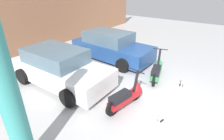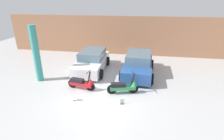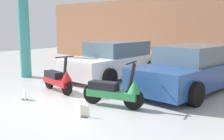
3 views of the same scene
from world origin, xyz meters
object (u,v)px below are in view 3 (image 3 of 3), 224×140
Objects in this scene: placard_near_left_scooter at (24,95)px; support_column_side at (24,34)px; scooter_front_right at (115,91)px; placard_near_right_scooter at (85,112)px; car_rear_left at (115,61)px; scooter_front_left at (58,79)px; car_rear_center at (190,70)px.

placard_near_left_scooter is 3.68m from support_column_side.
placard_near_right_scooter is (0.01, -0.99, -0.28)m from scooter_front_right.
car_rear_left reaches higher than placard_near_left_scooter.
scooter_front_right is at bearing -8.29° from support_column_side.
scooter_front_left is at bearing 90.08° from placard_near_left_scooter.
car_rear_center is (2.81, 2.61, 0.26)m from scooter_front_left.
car_rear_left reaches higher than scooter_front_right.
placard_near_left_scooter is at bearing 2.17° from car_rear_left.
scooter_front_right reaches higher than scooter_front_left.
car_rear_center is 15.54× the size of placard_near_left_scooter.
support_column_side reaches higher than placard_near_right_scooter.
scooter_front_right is at bearing -10.41° from car_rear_center.
scooter_front_right is 3.70m from car_rear_left.
scooter_front_left is 1.15m from placard_near_left_scooter.
car_rear_center is 1.26× the size of support_column_side.
car_rear_center is at bearing 18.76° from support_column_side.
placard_near_right_scooter is (2.44, -3.76, -0.52)m from car_rear_left.
scooter_front_right is 1.02m from placard_near_right_scooter.
placard_near_left_scooter is at bearing -177.72° from placard_near_right_scooter.
scooter_front_left is 0.39× the size of car_rear_left.
placard_near_left_scooter is at bearing -168.74° from scooter_front_right.
scooter_front_left is 5.94× the size of placard_near_left_scooter.
car_rear_center is 3.72m from placard_near_right_scooter.
scooter_front_right is 2.73m from car_rear_center.
car_rear_left is (-0.22, 2.74, 0.25)m from scooter_front_left.
scooter_front_right reaches higher than placard_near_right_scooter.
support_column_side is at bearing 156.96° from scooter_front_right.
placard_near_left_scooter is at bearing -32.51° from support_column_side.
support_column_side is (-2.84, 1.81, 1.49)m from placard_near_left_scooter.
car_rear_center reaches higher than placard_near_right_scooter.
car_rear_left reaches higher than placard_near_right_scooter.
car_rear_left is 3.89m from placard_near_left_scooter.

